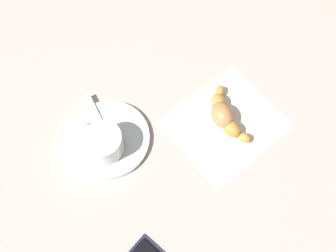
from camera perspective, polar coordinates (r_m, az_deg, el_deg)
The scene contains 7 objects.
ground_plane at distance 0.69m, azimuth -0.45°, elevation -0.52°, with size 1.80×1.80×0.00m, color #B49F97.
saucer at distance 0.69m, azimuth -8.85°, elevation -1.89°, with size 0.15×0.15×0.01m, color silver.
espresso_cup at distance 0.65m, azimuth -9.58°, elevation -2.36°, with size 0.06×0.09×0.05m.
teaspoon at distance 0.68m, azimuth -9.18°, elevation -1.08°, with size 0.02×0.13×0.01m.
sugar_packet at distance 0.68m, azimuth -11.37°, elevation -1.97°, with size 0.06×0.02×0.01m, color beige.
napkin at distance 0.70m, azimuth 8.66°, elevation 0.33°, with size 0.19×0.16×0.00m, color white.
croissant at distance 0.69m, azimuth 8.29°, elevation 1.60°, with size 0.06×0.13×0.04m.
Camera 1 is at (0.11, 0.25, 0.63)m, focal length 41.19 mm.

